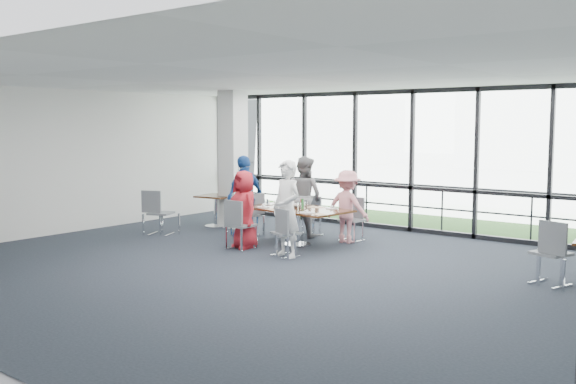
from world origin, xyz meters
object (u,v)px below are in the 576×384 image
Objects in this scene: chair_main_nr at (286,233)px; chair_main_fr at (352,220)px; chair_main_nl at (241,225)px; chair_spare_lb at (242,216)px; chair_main_fl at (312,217)px; diner_far_right at (347,207)px; chair_spare_r at (551,253)px; side_table_left at (216,201)px; chair_main_end at (247,215)px; diner_near_right at (287,209)px; diner_end at (245,196)px; diner_near_left at (244,210)px; chair_spare_la at (161,213)px; main_table at (297,214)px; diner_far_left at (304,197)px; structural_column at (233,160)px.

chair_main_nr is 1.00× the size of chair_main_fr.
chair_main_nl is at bearing 66.04° from chair_main_fr.
chair_main_fl is at bearing -165.42° from chair_spare_lb.
diner_far_right is 1.70× the size of chair_main_nr.
side_table_left is at bearing -167.89° from chair_spare_r.
chair_main_nr is at bearing -26.63° from side_table_left.
chair_main_end is (1.40, -0.47, -0.16)m from side_table_left.
diner_near_right is 1.01× the size of diner_end.
chair_spare_la is at bearing -161.50° from diner_near_left.
main_table is 2.69× the size of chair_main_fl.
main_table is 1.45× the size of diner_near_left.
chair_main_end is at bearing 125.60° from chair_main_nl.
diner_end is 2.13× the size of chair_main_fl.
chair_main_nl is 5.61m from chair_spare_r.
chair_main_nr is (-0.13, -1.88, -0.31)m from diner_far_right.
diner_far_left is at bearing 12.55° from chair_main_fr.
chair_spare_lb is at bearing 14.71° from chair_spare_la.
chair_main_end is 1.07× the size of chair_spare_lb.
chair_main_nr is 0.90× the size of chair_spare_r.
structural_column reaches higher than diner_end.
chair_main_nl is 2.41m from chair_main_fr.
diner_near_right is at bearing -56.55° from main_table.
diner_near_left is at bearing -175.34° from diner_near_right.
chair_spare_la is (-0.51, -1.79, -1.12)m from structural_column.
chair_spare_la is (-3.60, 0.15, 0.04)m from chair_main_nr.
chair_main_fr is at bearing 105.83° from chair_main_nr.
diner_near_right is 1.03× the size of diner_far_left.
diner_far_right is 1.70× the size of chair_main_fr.
chair_main_nl reaches higher than chair_main_nr.
chair_spare_r is (5.55, 0.79, 0.01)m from chair_main_nl.
main_table is 2.53× the size of chair_main_fr.
diner_near_left is at bearing -34.47° from side_table_left.
diner_far_right is at bearing 102.68° from chair_main_fr.
chair_spare_lb is at bearing 48.16° from chair_main_fl.
chair_main_end is at bearing 27.19° from chair_main_fr.
chair_spare_lb is at bearing 14.86° from diner_far_right.
chair_main_nl is at bearing 56.25° from diner_far_right.
main_table is 1.19m from diner_near_right.
structural_column is 1.82× the size of diner_end.
side_table_left is at bearing 11.89° from chair_main_fr.
chair_main_fr is at bearing -170.16° from chair_main_fl.
diner_far_left is 1.97× the size of chair_main_nr.
main_table is 1.28× the size of diner_far_left.
chair_spare_lb is (-1.09, 1.24, -0.05)m from chair_main_nl.
chair_main_end reaches higher than chair_main_fr.
main_table is at bearing 65.65° from chair_main_fr.
chair_main_nr is (1.03, -1.97, -0.43)m from diner_far_left.
chair_main_end is (-2.16, -0.83, 0.01)m from chair_main_fr.
structural_column is at bearing 17.56° from chair_main_fl.
chair_spare_r is (5.48, -1.17, -0.38)m from diner_far_left.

